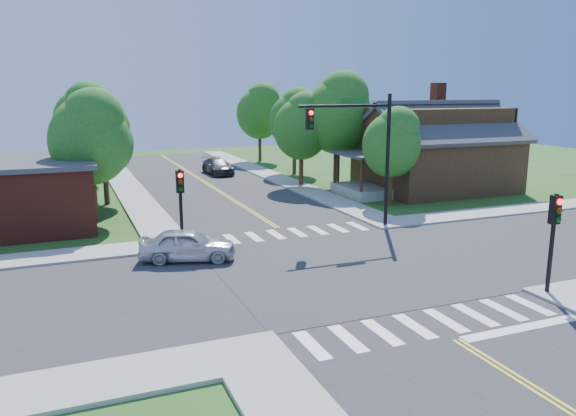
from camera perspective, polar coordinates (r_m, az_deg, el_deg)
name	(u,v)px	position (r m, az deg, el deg)	size (l,w,h in m)	color
ground	(341,269)	(23.97, 5.45, -6.15)	(100.00, 100.00, 0.00)	#2B541A
road_ns	(341,268)	(23.96, 5.45, -6.11)	(10.00, 90.00, 0.04)	#2D2D30
road_ew	(341,268)	(23.96, 5.45, -6.09)	(90.00, 10.00, 0.04)	#2D2D30
intersection_patch	(341,269)	(23.97, 5.45, -6.15)	(10.20, 10.20, 0.06)	#2D2D30
sidewalk_ne	(428,185)	(45.25, 14.04, 2.28)	(40.00, 40.00, 0.14)	#9E9B93
crosswalk_north	(287,233)	(29.36, -0.14, -2.59)	(8.85, 2.00, 0.01)	white
crosswalk_south	(430,323)	(19.04, 14.25, -11.27)	(8.85, 2.00, 0.01)	white
centerline	(341,268)	(23.95, 5.45, -6.05)	(0.30, 90.00, 0.01)	yellow
stop_bar	(523,329)	(19.63, 22.73, -11.28)	(4.60, 0.45, 0.09)	white
signal_mast_ne	(361,140)	(29.67, 7.38, 6.90)	(5.30, 0.42, 7.20)	black
signal_pole_se	(554,225)	(22.30, 25.42, -1.57)	(0.34, 0.42, 3.80)	black
signal_pole_nw	(180,194)	(26.65, -10.87, 1.45)	(0.34, 0.42, 3.80)	black
house_ne	(435,146)	(43.14, 14.73, 6.15)	(13.05, 8.80, 7.11)	#382613
tree_e_a	(393,141)	(36.64, 10.63, 6.72)	(3.77, 3.58, 6.40)	#382314
tree_e_b	(340,111)	(43.24, 5.29, 9.78)	(5.20, 4.94, 8.84)	#382314
tree_e_c	(295,117)	(49.99, 0.77, 9.19)	(4.47, 4.24, 7.59)	#382314
tree_e_d	(260,110)	(58.70, -2.82, 9.92)	(4.76, 4.52, 8.09)	#382314
tree_w_a	(91,135)	(33.16, -19.36, 7.02)	(4.44, 4.22, 7.55)	#382314
tree_w_b	(86,128)	(40.23, -19.80, 7.70)	(4.41, 4.18, 7.49)	#382314
tree_w_c	(85,117)	(47.78, -19.88, 8.72)	(4.74, 4.51, 8.06)	#382314
tree_w_d	(76,127)	(57.18, -20.70, 7.74)	(3.54, 3.36, 6.02)	#382314
tree_house	(303,124)	(43.25, 1.50, 8.48)	(4.29, 4.08, 7.29)	#382314
tree_bldg	(104,139)	(38.20, -18.17, 6.68)	(3.85, 3.66, 6.55)	#382314
car_silver	(188,246)	(25.06, -10.17, -3.77)	(4.50, 2.88, 1.43)	silver
car_dgrey	(218,167)	(50.10, -7.16, 4.18)	(2.10, 4.80, 1.37)	#313436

